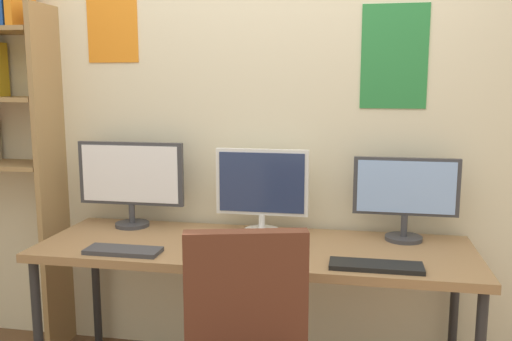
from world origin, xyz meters
name	(u,v)px	position (x,y,z in m)	size (l,w,h in m)	color
wall_back	(269,121)	(0.00, 1.02, 1.30)	(4.45, 0.11, 2.60)	beige
desk	(254,255)	(0.00, 0.60, 0.69)	(2.05, 0.68, 0.74)	#936D47
monitor_left	(131,179)	(-0.70, 0.81, 1.00)	(0.57, 0.18, 0.45)	#38383D
monitor_center	(262,188)	(0.00, 0.81, 0.98)	(0.47, 0.18, 0.43)	silver
monitor_right	(406,193)	(0.70, 0.81, 0.97)	(0.50, 0.18, 0.41)	#38383D
keyboard_left	(123,251)	(-0.56, 0.37, 0.75)	(0.34, 0.13, 0.02)	#38383D
keyboard_right	(376,266)	(0.56, 0.37, 0.75)	(0.39, 0.13, 0.02)	black
computer_mouse	(205,249)	(-0.19, 0.44, 0.76)	(0.06, 0.10, 0.03)	silver
laptop_closed	(254,251)	(0.02, 0.46, 0.75)	(0.32, 0.22, 0.02)	#2D2D2D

